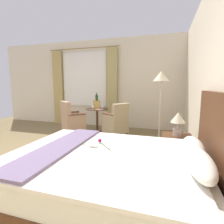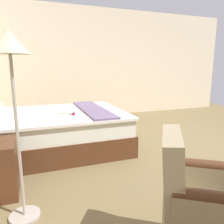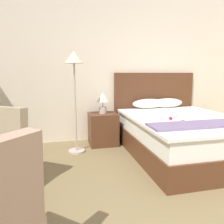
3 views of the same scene
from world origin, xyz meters
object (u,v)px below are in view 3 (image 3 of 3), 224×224
object	(u,v)px
bed	(180,132)
nightstand	(103,129)
bedside_lamp	(103,100)
floor_lamp_brass	(74,71)

from	to	relation	value
bed	nightstand	distance (m)	1.37
bed	nightstand	xyz separation A→B (m)	(-1.15, 0.75, -0.06)
bed	bedside_lamp	world-z (taller)	bed
nightstand	bedside_lamp	distance (m)	0.55
bedside_lamp	bed	bearing A→B (deg)	-33.08
nightstand	bed	bearing A→B (deg)	-33.08
bed	floor_lamp_brass	bearing A→B (deg)	164.96
nightstand	floor_lamp_brass	world-z (taller)	floor_lamp_brass
bed	floor_lamp_brass	distance (m)	2.00
bed	floor_lamp_brass	world-z (taller)	floor_lamp_brass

